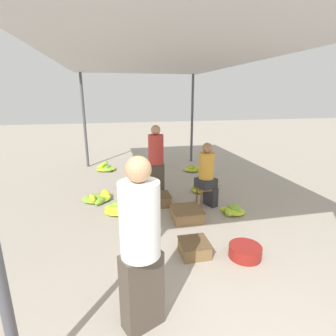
{
  "coord_description": "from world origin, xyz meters",
  "views": [
    {
      "loc": [
        -0.9,
        -1.37,
        2.19
      ],
      "look_at": [
        0.0,
        2.81,
        0.98
      ],
      "focal_mm": 28.0,
      "sensor_mm": 36.0,
      "label": 1
    }
  ],
  "objects_px": {
    "shopper_walking_mid": "(156,160)",
    "crate_mid": "(194,248)",
    "basin_black": "(245,251)",
    "banana_pile_right_3": "(200,188)",
    "vendor_seated": "(207,174)",
    "crate_near": "(187,214)",
    "banana_pile_left_1": "(98,198)",
    "banana_pile_left_2": "(106,168)",
    "banana_pile_left_0": "(119,209)",
    "banana_pile_right_2": "(192,169)",
    "stool": "(206,190)",
    "crate_far": "(160,200)",
    "banana_pile_right_0": "(211,184)",
    "banana_pile_right_1": "(233,211)",
    "vendor_foreground": "(141,245)"
  },
  "relations": [
    {
      "from": "crate_mid",
      "to": "crate_far",
      "type": "height_order",
      "value": "crate_far"
    },
    {
      "from": "basin_black",
      "to": "crate_mid",
      "type": "height_order",
      "value": "crate_mid"
    },
    {
      "from": "crate_near",
      "to": "crate_mid",
      "type": "height_order",
      "value": "crate_near"
    },
    {
      "from": "banana_pile_left_2",
      "to": "banana_pile_right_1",
      "type": "bearing_deg",
      "value": -56.13
    },
    {
      "from": "crate_mid",
      "to": "banana_pile_left_2",
      "type": "bearing_deg",
      "value": 105.49
    },
    {
      "from": "vendor_foreground",
      "to": "banana_pile_left_0",
      "type": "height_order",
      "value": "vendor_foreground"
    },
    {
      "from": "banana_pile_left_2",
      "to": "banana_pile_right_3",
      "type": "distance_m",
      "value": 3.13
    },
    {
      "from": "banana_pile_right_3",
      "to": "banana_pile_left_0",
      "type": "bearing_deg",
      "value": -158.4
    },
    {
      "from": "banana_pile_right_1",
      "to": "banana_pile_right_0",
      "type": "bearing_deg",
      "value": 83.77
    },
    {
      "from": "banana_pile_left_0",
      "to": "banana_pile_left_1",
      "type": "bearing_deg",
      "value": 121.2
    },
    {
      "from": "banana_pile_right_3",
      "to": "crate_near",
      "type": "bearing_deg",
      "value": -118.36
    },
    {
      "from": "stool",
      "to": "banana_pile_left_1",
      "type": "height_order",
      "value": "stool"
    },
    {
      "from": "banana_pile_left_0",
      "to": "crate_far",
      "type": "distance_m",
      "value": 0.86
    },
    {
      "from": "banana_pile_right_3",
      "to": "shopper_walking_mid",
      "type": "height_order",
      "value": "shopper_walking_mid"
    },
    {
      "from": "vendor_foreground",
      "to": "crate_near",
      "type": "bearing_deg",
      "value": 63.19
    },
    {
      "from": "stool",
      "to": "vendor_seated",
      "type": "bearing_deg",
      "value": -22.85
    },
    {
      "from": "banana_pile_right_1",
      "to": "shopper_walking_mid",
      "type": "relative_size",
      "value": 0.29
    },
    {
      "from": "basin_black",
      "to": "banana_pile_left_0",
      "type": "height_order",
      "value": "banana_pile_left_0"
    },
    {
      "from": "crate_far",
      "to": "crate_mid",
      "type": "bearing_deg",
      "value": -84.77
    },
    {
      "from": "banana_pile_left_2",
      "to": "shopper_walking_mid",
      "type": "relative_size",
      "value": 0.36
    },
    {
      "from": "banana_pile_left_2",
      "to": "banana_pile_right_3",
      "type": "bearing_deg",
      "value": -46.02
    },
    {
      "from": "banana_pile_left_1",
      "to": "shopper_walking_mid",
      "type": "xyz_separation_m",
      "value": [
        1.28,
        0.1,
        0.74
      ]
    },
    {
      "from": "vendor_foreground",
      "to": "banana_pile_right_3",
      "type": "xyz_separation_m",
      "value": [
        1.75,
        3.37,
        -0.81
      ]
    },
    {
      "from": "crate_near",
      "to": "crate_far",
      "type": "bearing_deg",
      "value": 116.07
    },
    {
      "from": "banana_pile_right_3",
      "to": "vendor_foreground",
      "type": "bearing_deg",
      "value": -117.41
    },
    {
      "from": "banana_pile_left_0",
      "to": "banana_pile_right_0",
      "type": "bearing_deg",
      "value": 24.86
    },
    {
      "from": "banana_pile_right_3",
      "to": "vendor_seated",
      "type": "bearing_deg",
      "value": -100.04
    },
    {
      "from": "stool",
      "to": "basin_black",
      "type": "xyz_separation_m",
      "value": [
        -0.07,
        -1.82,
        -0.23
      ]
    },
    {
      "from": "banana_pile_left_1",
      "to": "crate_mid",
      "type": "distance_m",
      "value": 2.69
    },
    {
      "from": "vendor_seated",
      "to": "crate_mid",
      "type": "distance_m",
      "value": 1.86
    },
    {
      "from": "banana_pile_right_2",
      "to": "shopper_walking_mid",
      "type": "distance_m",
      "value": 2.23
    },
    {
      "from": "banana_pile_right_0",
      "to": "banana_pile_right_1",
      "type": "height_order",
      "value": "banana_pile_right_1"
    },
    {
      "from": "banana_pile_left_0",
      "to": "banana_pile_right_3",
      "type": "distance_m",
      "value": 2.04
    },
    {
      "from": "shopper_walking_mid",
      "to": "crate_mid",
      "type": "bearing_deg",
      "value": -86.84
    },
    {
      "from": "stool",
      "to": "basin_black",
      "type": "distance_m",
      "value": 1.83
    },
    {
      "from": "stool",
      "to": "crate_near",
      "type": "xyz_separation_m",
      "value": [
        -0.55,
        -0.55,
        -0.21
      ]
    },
    {
      "from": "basin_black",
      "to": "crate_mid",
      "type": "bearing_deg",
      "value": 163.08
    },
    {
      "from": "basin_black",
      "to": "banana_pile_right_2",
      "type": "relative_size",
      "value": 0.92
    },
    {
      "from": "basin_black",
      "to": "shopper_walking_mid",
      "type": "distance_m",
      "value": 2.81
    },
    {
      "from": "banana_pile_right_3",
      "to": "crate_far",
      "type": "relative_size",
      "value": 1.17
    },
    {
      "from": "vendor_seated",
      "to": "crate_far",
      "type": "relative_size",
      "value": 3.11
    },
    {
      "from": "basin_black",
      "to": "shopper_walking_mid",
      "type": "xyz_separation_m",
      "value": [
        -0.8,
        2.59,
        0.73
      ]
    },
    {
      "from": "basin_black",
      "to": "banana_pile_left_1",
      "type": "relative_size",
      "value": 0.66
    },
    {
      "from": "banana_pile_right_1",
      "to": "crate_mid",
      "type": "height_order",
      "value": "banana_pile_right_1"
    },
    {
      "from": "vendor_foreground",
      "to": "crate_near",
      "type": "relative_size",
      "value": 3.22
    },
    {
      "from": "banana_pile_left_0",
      "to": "crate_far",
      "type": "xyz_separation_m",
      "value": [
        0.83,
        0.19,
        0.05
      ]
    },
    {
      "from": "vendor_foreground",
      "to": "stool",
      "type": "relative_size",
      "value": 4.38
    },
    {
      "from": "basin_black",
      "to": "crate_far",
      "type": "relative_size",
      "value": 1.09
    },
    {
      "from": "stool",
      "to": "banana_pile_left_1",
      "type": "relative_size",
      "value": 0.57
    },
    {
      "from": "banana_pile_left_0",
      "to": "crate_mid",
      "type": "xyz_separation_m",
      "value": [
        1.0,
        -1.6,
        0.03
      ]
    }
  ]
}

